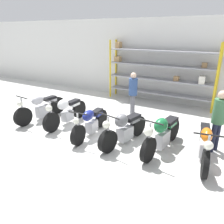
# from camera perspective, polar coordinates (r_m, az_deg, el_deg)

# --- Properties ---
(ground_plane) EXTENTS (30.00, 30.00, 0.00)m
(ground_plane) POSITION_cam_1_polar(r_m,az_deg,el_deg) (6.67, -1.74, -6.69)
(ground_plane) COLOR silver
(back_wall) EXTENTS (30.00, 0.08, 3.60)m
(back_wall) POSITION_cam_1_polar(r_m,az_deg,el_deg) (10.15, 12.12, 12.95)
(back_wall) COLOR silver
(back_wall) RESTS_ON ground_plane
(shelving_rack) EXTENTS (4.69, 0.63, 2.67)m
(shelving_rack) POSITION_cam_1_polar(r_m,az_deg,el_deg) (9.81, 12.31, 10.26)
(shelving_rack) COLOR gold
(shelving_rack) RESTS_ON ground_plane
(motorcycle_silver) EXTENTS (0.61, 2.17, 1.02)m
(motorcycle_silver) POSITION_cam_1_polar(r_m,az_deg,el_deg) (8.28, -18.03, 1.08)
(motorcycle_silver) COLOR black
(motorcycle_silver) RESTS_ON ground_plane
(motorcycle_white) EXTENTS (0.61, 2.08, 1.04)m
(motorcycle_white) POSITION_cam_1_polar(r_m,az_deg,el_deg) (7.58, -11.96, 0.12)
(motorcycle_white) COLOR black
(motorcycle_white) RESTS_ON ground_plane
(motorcycle_blue) EXTENTS (0.60, 1.99, 0.96)m
(motorcycle_blue) POSITION_cam_1_polar(r_m,az_deg,el_deg) (6.69, -5.63, -2.73)
(motorcycle_blue) COLOR black
(motorcycle_blue) RESTS_ON ground_plane
(motorcycle_grey) EXTENTS (0.73, 1.97, 1.03)m
(motorcycle_grey) POSITION_cam_1_polar(r_m,az_deg,el_deg) (6.19, 3.11, -4.42)
(motorcycle_grey) COLOR black
(motorcycle_grey) RESTS_ON ground_plane
(motorcycle_green) EXTENTS (0.64, 2.12, 1.07)m
(motorcycle_green) POSITION_cam_1_polar(r_m,az_deg,el_deg) (5.95, 12.94, -5.47)
(motorcycle_green) COLOR black
(motorcycle_green) RESTS_ON ground_plane
(motorcycle_orange) EXTENTS (0.69, 2.09, 1.02)m
(motorcycle_orange) POSITION_cam_1_polar(r_m,az_deg,el_deg) (5.83, 23.06, -7.55)
(motorcycle_orange) COLOR black
(motorcycle_orange) RESTS_ON ground_plane
(person_browsing) EXTENTS (0.43, 0.43, 1.67)m
(person_browsing) POSITION_cam_1_polar(r_m,az_deg,el_deg) (6.20, 26.08, -1.13)
(person_browsing) COLOR #1E2338
(person_browsing) RESTS_ON ground_plane
(person_near_rack) EXTENTS (0.45, 0.45, 1.63)m
(person_near_rack) POSITION_cam_1_polar(r_m,az_deg,el_deg) (8.19, 5.50, 5.57)
(person_near_rack) COLOR #595960
(person_near_rack) RESTS_ON ground_plane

